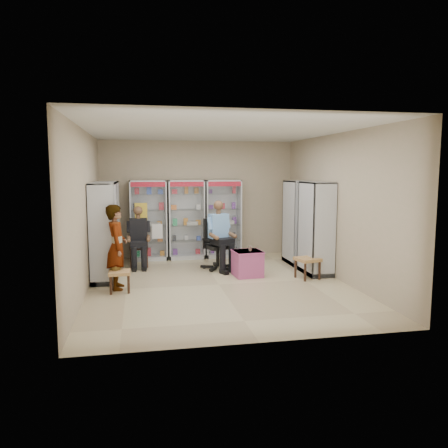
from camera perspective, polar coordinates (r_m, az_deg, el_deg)
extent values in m
plane|color=tan|center=(8.72, -0.68, -7.90)|extent=(6.00, 6.00, 0.00)
cube|color=tan|center=(11.42, -3.36, 3.26)|extent=(5.00, 0.02, 3.00)
cube|color=tan|center=(5.55, 4.80, -0.72)|extent=(5.00, 0.02, 3.00)
cube|color=tan|center=(8.39, -17.75, 1.59)|extent=(0.02, 6.00, 3.00)
cube|color=tan|center=(9.24, 14.77, 2.16)|extent=(0.02, 6.00, 3.00)
cube|color=silver|center=(8.46, -0.71, 12.13)|extent=(5.00, 6.00, 0.02)
cube|color=#A5A7AC|center=(11.10, -9.83, 0.47)|extent=(0.90, 0.50, 2.00)
cube|color=#A9ABB1|center=(11.15, -4.94, 0.58)|extent=(0.90, 0.50, 2.00)
cube|color=#B6B8BE|center=(11.29, -0.14, 0.68)|extent=(0.90, 0.50, 2.00)
cube|color=#BABCC2|center=(10.65, 9.66, 0.20)|extent=(0.90, 0.50, 2.00)
cube|color=silver|center=(9.63, 11.95, -0.57)|extent=(0.90, 0.50, 2.00)
cube|color=#A6A9AD|center=(10.20, -14.95, -0.24)|extent=(0.90, 0.50, 2.00)
cube|color=#A4A5AB|center=(9.11, -15.43, -1.09)|extent=(0.90, 0.50, 2.00)
cube|color=black|center=(10.45, -11.06, -2.90)|extent=(0.42, 0.42, 0.94)
cube|color=black|center=(9.96, -0.84, -2.61)|extent=(0.81, 0.81, 1.16)
cube|color=#AB447C|center=(9.35, 3.08, -5.17)|extent=(0.61, 0.59, 0.55)
cylinder|color=#5C1907|center=(9.28, 3.44, -3.21)|extent=(0.07, 0.07, 0.11)
cube|color=#9A6C41|center=(9.30, 10.84, -5.68)|extent=(0.53, 0.53, 0.44)
cube|color=#97663F|center=(8.40, -13.45, -7.29)|extent=(0.40, 0.40, 0.39)
imported|color=gray|center=(8.50, -13.83, -2.94)|extent=(0.40, 0.60, 1.61)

